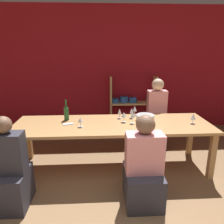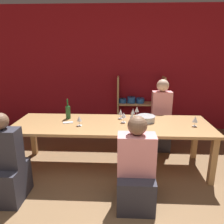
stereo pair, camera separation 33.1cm
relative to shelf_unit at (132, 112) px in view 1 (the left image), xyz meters
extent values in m
cube|color=maroon|center=(-0.53, 0.20, 0.92)|extent=(8.80, 0.06, 2.70)
cube|color=tan|center=(-0.48, 0.00, 0.19)|extent=(0.04, 0.30, 1.23)
cube|color=tan|center=(0.50, 0.00, 0.19)|extent=(0.04, 0.30, 1.23)
cube|color=tan|center=(0.01, 0.00, -0.41)|extent=(0.99, 0.30, 0.04)
cylinder|color=gold|center=(-0.38, 0.00, -0.32)|extent=(0.18, 0.18, 0.14)
sphere|color=black|center=(-0.38, 0.00, -0.24)|extent=(0.02, 0.02, 0.02)
cylinder|color=#E0561E|center=(-0.19, 0.00, -0.33)|extent=(0.18, 0.18, 0.11)
sphere|color=black|center=(-0.19, 0.00, -0.27)|extent=(0.02, 0.02, 0.02)
cylinder|color=black|center=(0.01, 0.00, -0.33)|extent=(0.18, 0.18, 0.12)
sphere|color=black|center=(0.01, 0.00, -0.26)|extent=(0.02, 0.02, 0.02)
cylinder|color=#235BAD|center=(0.21, 0.00, -0.33)|extent=(0.17, 0.17, 0.12)
sphere|color=black|center=(0.21, 0.00, -0.26)|extent=(0.02, 0.02, 0.02)
cylinder|color=#338447|center=(0.40, 0.00, -0.32)|extent=(0.18, 0.18, 0.15)
sphere|color=black|center=(0.40, 0.00, -0.23)|extent=(0.02, 0.02, 0.02)
cube|color=tan|center=(0.01, 0.00, 0.20)|extent=(0.99, 0.30, 0.04)
cylinder|color=#235BAD|center=(-0.38, 0.00, 0.27)|extent=(0.18, 0.18, 0.09)
sphere|color=black|center=(-0.38, 0.00, 0.32)|extent=(0.02, 0.02, 0.02)
cylinder|color=#235BAD|center=(-0.19, 0.00, 0.29)|extent=(0.18, 0.18, 0.13)
sphere|color=black|center=(-0.19, 0.00, 0.37)|extent=(0.02, 0.02, 0.02)
cylinder|color=#235BAD|center=(0.01, 0.00, 0.28)|extent=(0.18, 0.18, 0.11)
sphere|color=black|center=(0.01, 0.00, 0.34)|extent=(0.02, 0.02, 0.02)
cylinder|color=#338447|center=(0.40, 0.00, 0.27)|extent=(0.17, 0.17, 0.09)
sphere|color=black|center=(0.40, 0.00, 0.33)|extent=(0.02, 0.02, 0.02)
cube|color=#AD7F4C|center=(-0.54, -1.65, 0.29)|extent=(2.93, 0.93, 0.04)
cube|color=#AD7F4C|center=(-1.93, -2.03, -0.08)|extent=(0.08, 0.08, 0.69)
cube|color=#AD7F4C|center=(0.84, -2.03, -0.08)|extent=(0.08, 0.08, 0.69)
cube|color=#AD7F4C|center=(-1.93, -1.27, -0.08)|extent=(0.08, 0.08, 0.69)
cube|color=#AD7F4C|center=(0.84, -1.27, -0.08)|extent=(0.08, 0.08, 0.69)
cylinder|color=#B7BABC|center=(-0.03, -1.53, 0.35)|extent=(0.28, 0.28, 0.09)
torus|color=#B7BABC|center=(-0.03, -1.53, 0.39)|extent=(0.29, 0.29, 0.01)
cylinder|color=#1E4C23|center=(-1.25, -1.44, 0.40)|extent=(0.08, 0.08, 0.19)
cone|color=#1E4C23|center=(-1.25, -1.44, 0.52)|extent=(0.08, 0.08, 0.03)
cylinder|color=#1E4C23|center=(-1.25, -1.44, 0.58)|extent=(0.03, 0.03, 0.09)
cylinder|color=white|center=(-0.41, -1.40, 0.31)|extent=(0.07, 0.07, 0.00)
cylinder|color=white|center=(-0.41, -1.40, 0.34)|extent=(0.01, 0.01, 0.06)
cone|color=white|center=(-0.41, -1.40, 0.42)|extent=(0.06, 0.06, 0.09)
cylinder|color=beige|center=(-0.41, -1.40, 0.39)|extent=(0.04, 0.04, 0.04)
cylinder|color=white|center=(0.65, -1.71, 0.31)|extent=(0.06, 0.06, 0.00)
cylinder|color=white|center=(0.65, -1.71, 0.34)|extent=(0.01, 0.01, 0.06)
cone|color=white|center=(0.65, -1.71, 0.41)|extent=(0.08, 0.08, 0.08)
cylinder|color=beige|center=(0.65, -1.71, 0.39)|extent=(0.04, 0.04, 0.03)
cylinder|color=white|center=(-0.24, -1.65, 0.31)|extent=(0.06, 0.06, 0.00)
cylinder|color=white|center=(-0.24, -1.65, 0.35)|extent=(0.01, 0.01, 0.09)
cone|color=white|center=(-0.24, -1.65, 0.44)|extent=(0.07, 0.07, 0.09)
cylinder|color=beige|center=(-0.24, -1.65, 0.42)|extent=(0.04, 0.04, 0.03)
cylinder|color=white|center=(-0.15, -1.25, 0.31)|extent=(0.07, 0.07, 0.00)
cylinder|color=white|center=(-0.15, -1.25, 0.34)|extent=(0.01, 0.01, 0.07)
cone|color=white|center=(-0.15, -1.25, 0.42)|extent=(0.07, 0.07, 0.09)
cylinder|color=white|center=(-1.01, -1.76, 0.31)|extent=(0.07, 0.07, 0.00)
cylinder|color=white|center=(-1.01, -1.76, 0.34)|extent=(0.01, 0.01, 0.07)
cone|color=white|center=(-1.01, -1.76, 0.41)|extent=(0.07, 0.07, 0.07)
cylinder|color=white|center=(-0.37, -1.59, 0.31)|extent=(0.07, 0.07, 0.00)
cylinder|color=white|center=(-0.37, -1.59, 0.35)|extent=(0.01, 0.01, 0.08)
cone|color=white|center=(-0.37, -1.59, 0.42)|extent=(0.08, 0.08, 0.08)
cylinder|color=white|center=(-0.22, -1.39, 0.31)|extent=(0.07, 0.07, 0.00)
cylinder|color=white|center=(-0.22, -1.39, 0.35)|extent=(0.01, 0.01, 0.08)
cone|color=white|center=(-0.22, -1.39, 0.43)|extent=(0.06, 0.06, 0.08)
cylinder|color=maroon|center=(-0.22, -1.39, 0.41)|extent=(0.03, 0.03, 0.03)
cube|color=silver|center=(-1.20, -1.65, 0.31)|extent=(0.16, 0.11, 0.01)
cube|color=#2D2D38|center=(-1.77, -2.44, -0.21)|extent=(0.38, 0.48, 0.44)
cube|color=#2D2D38|center=(-1.77, -2.44, 0.26)|extent=(0.38, 0.21, 0.48)
sphere|color=brown|center=(-1.77, -2.44, 0.59)|extent=(0.19, 0.19, 0.19)
cube|color=#2D2D38|center=(0.32, -0.90, -0.18)|extent=(0.34, 0.43, 0.49)
cube|color=pink|center=(0.32, -0.90, 0.36)|extent=(0.34, 0.19, 0.59)
sphere|color=beige|center=(0.32, -0.90, 0.76)|extent=(0.21, 0.21, 0.21)
cube|color=#2D2D38|center=(-0.22, -2.46, -0.22)|extent=(0.43, 0.54, 0.41)
cube|color=pink|center=(-0.22, -2.46, 0.22)|extent=(0.43, 0.24, 0.48)
sphere|color=brown|center=(-0.22, -2.46, 0.57)|extent=(0.22, 0.22, 0.22)
camera|label=1|loc=(-0.72, -4.72, 1.39)|focal=35.00mm
camera|label=2|loc=(-0.39, -4.72, 1.39)|focal=35.00mm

